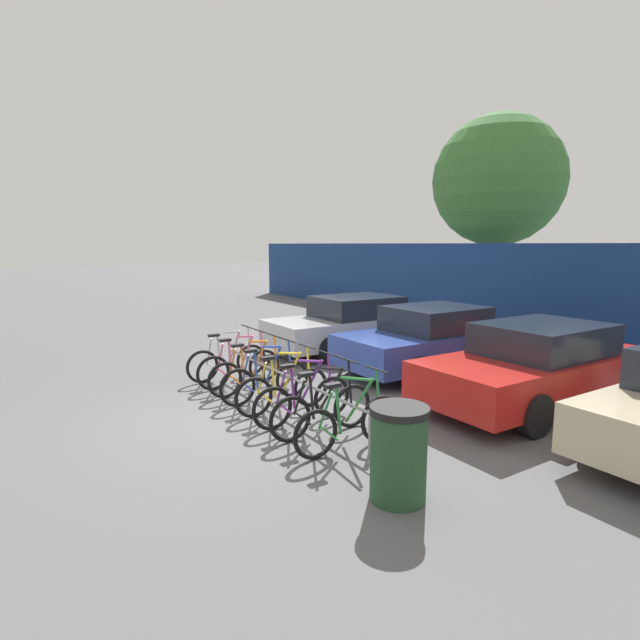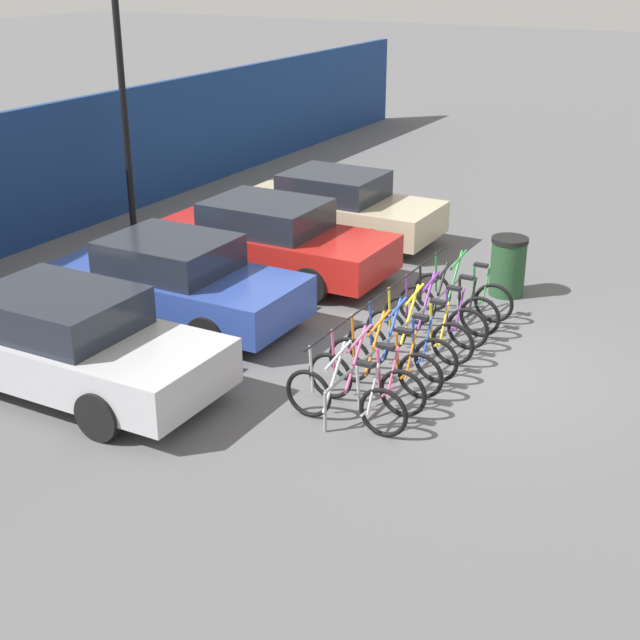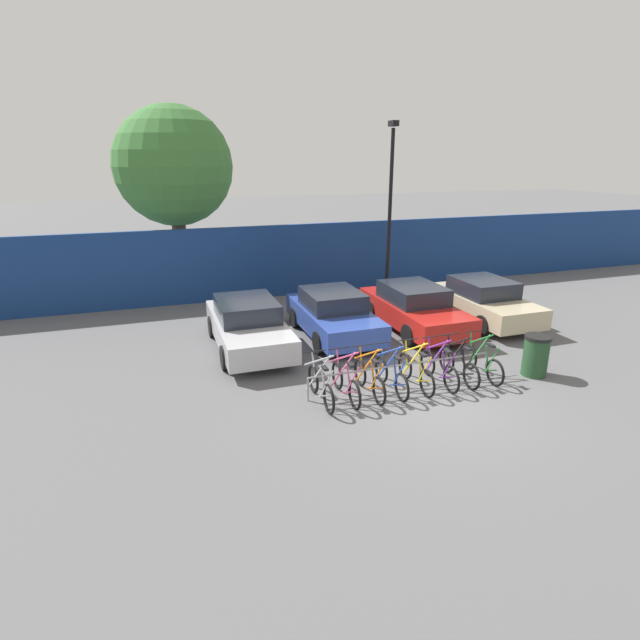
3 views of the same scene
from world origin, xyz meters
name	(u,v)px [view 3 (image 3 of 3)]	position (x,y,z in m)	size (l,w,h in m)	color
ground_plane	(426,397)	(0.00, 0.00, 0.00)	(120.00, 120.00, 0.00)	#59595B
hoarding_wall	(303,259)	(0.00, 9.50, 1.37)	(36.00, 0.16, 2.73)	navy
bike_rack	(403,367)	(-0.26, 0.68, 0.50)	(4.72, 0.04, 0.57)	gray
bicycle_silver	(321,387)	(-2.34, 0.53, 0.38)	(0.68, 1.71, 1.05)	black
bicycle_pink	(346,383)	(-1.75, 0.53, 0.38)	(0.68, 1.71, 1.05)	black
bicycle_orange	(369,379)	(-1.18, 0.53, 0.38)	(0.68, 1.71, 1.05)	black
bicycle_blue	(391,376)	(-0.63, 0.53, 0.38)	(0.68, 1.71, 1.05)	black
bicycle_yellow	(416,372)	(0.01, 0.53, 0.38)	(0.68, 1.71, 1.05)	black
bicycle_purple	(439,369)	(0.64, 0.53, 0.38)	(0.68, 1.71, 1.05)	black
bicycle_black	(459,366)	(1.18, 0.53, 0.38)	(0.68, 1.71, 1.05)	black
bicycle_green	(482,363)	(1.83, 0.53, 0.38)	(0.68, 1.71, 1.05)	black
car_silver	(248,325)	(-3.21, 4.32, 0.69)	(1.91, 4.45, 1.40)	#B7B7BC
car_blue	(333,314)	(-0.60, 4.47, 0.69)	(1.91, 4.12, 1.40)	#2D479E
car_red	(414,307)	(2.03, 4.31, 0.69)	(1.91, 4.43, 1.40)	red
car_beige	(483,301)	(4.56, 4.27, 0.69)	(1.91, 4.15, 1.40)	#C1B28E
lamp_post	(390,202)	(3.15, 8.50, 3.56)	(0.24, 0.44, 6.41)	black
trash_bin	(536,355)	(3.15, 0.20, 0.52)	(0.63, 0.63, 1.03)	#234728
tree_behind_hoarding	(174,167)	(-4.47, 11.30, 4.81)	(4.39, 4.39, 7.03)	brown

